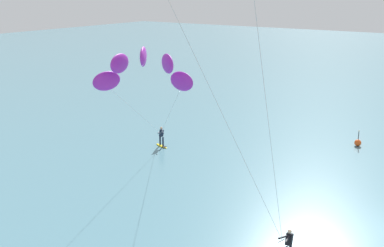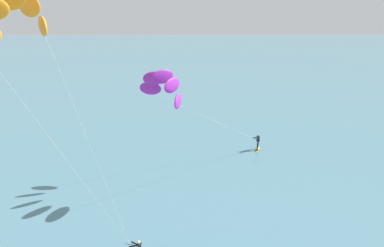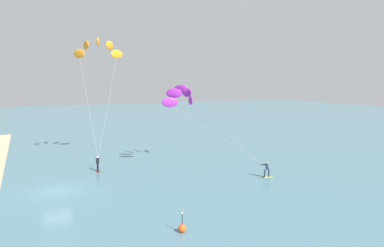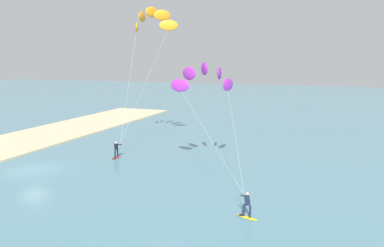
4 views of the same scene
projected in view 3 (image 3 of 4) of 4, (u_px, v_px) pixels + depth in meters
ground_plane at (57, 192)px, 33.94m from camera, size 240.00×240.00×0.00m
kitesurfer_nearshore at (98, 52)px, 45.36m from camera, size 7.83×5.89×15.24m
kitesurfer_mid_water at (184, 98)px, 43.34m from camera, size 11.50×9.40×9.53m
marker_buoy at (182, 228)px, 24.87m from camera, size 0.56×0.56×1.38m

